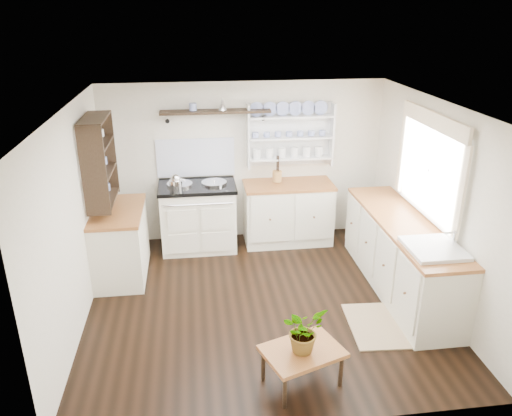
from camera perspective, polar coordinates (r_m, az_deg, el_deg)
The scene contains 19 objects.
floor at distance 6.00m, azimuth 0.73°, elevation -10.66°, with size 4.00×3.80×0.01m, color black.
wall_back at distance 7.24m, azimuth -1.36°, elevation 5.26°, with size 4.00×0.02×2.30m, color beige.
wall_right at distance 6.06m, azimuth 19.84°, elevation 0.50°, with size 0.02×3.80×2.30m, color beige.
wall_left at distance 5.56m, azimuth -20.07°, elevation -1.47°, with size 0.02×3.80×2.30m, color beige.
ceiling at distance 5.13m, azimuth 0.85°, elevation 11.47°, with size 4.00×3.80×0.01m, color white.
window at distance 6.04m, azimuth 19.29°, elevation 4.66°, with size 0.08×1.55×1.22m.
aga_cooker at distance 7.12m, azimuth -6.59°, elevation -0.88°, with size 1.07×0.74×0.99m.
back_cabinets at distance 7.28m, azimuth 3.64°, elevation -0.46°, with size 1.27×0.63×0.90m.
right_cabinets at distance 6.29m, azimuth 16.19°, elevation -5.14°, with size 0.62×2.43×0.90m.
belfast_sink at distance 5.55m, azimuth 19.53°, elevation -5.47°, with size 0.55×0.60×0.45m.
left_cabinets at distance 6.59m, azimuth -15.23°, elevation -3.75°, with size 0.62×1.13×0.90m.
plate_rack at distance 7.20m, azimuth 3.85°, elevation 8.45°, with size 1.20×0.22×0.90m.
high_shelf at distance 6.91m, azimuth -4.67°, elevation 10.86°, with size 1.50×0.29×0.16m.
left_shelving at distance 6.23m, azimuth -17.50°, elevation 5.26°, with size 0.28×0.80×1.05m, color black.
kettle at distance 6.82m, azimuth -9.13°, elevation 2.92°, with size 0.18×0.18×0.22m, color silver, non-canonical shape.
utensil_crock at distance 7.14m, azimuth 2.43°, elevation 3.65°, with size 0.13×0.13×0.16m, color #A8783D.
center_table at distance 4.71m, azimuth 5.33°, elevation -16.25°, with size 0.82×0.70×0.38m.
potted_plant at distance 4.56m, azimuth 5.44°, elevation -13.73°, with size 0.38×0.33×0.42m, color #3F7233.
floor_rug at distance 5.74m, azimuth 13.39°, elevation -12.92°, with size 0.55×0.85×0.02m, color #9D8A5B.
Camera 1 is at (-0.73, -4.99, 3.25)m, focal length 35.00 mm.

